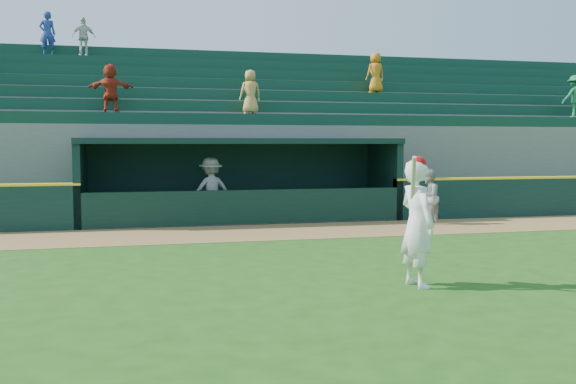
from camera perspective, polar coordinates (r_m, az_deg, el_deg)
name	(u,v)px	position (r m, az deg, el deg)	size (l,w,h in m)	color
ground	(308,268)	(12.00, 1.80, -6.77)	(120.00, 120.00, 0.00)	#204C13
warning_track	(258,232)	(16.71, -2.66, -3.60)	(40.00, 3.00, 0.01)	olive
dugout_player_front	(429,197)	(18.77, 12.39, -0.42)	(0.77, 0.60, 1.58)	#9A9A95
dugout_player_inside	(211,190)	(18.83, -6.86, 0.17)	(1.23, 0.71, 1.90)	#9D9D98
dugout	(239,175)	(19.63, -4.38, 1.54)	(9.40, 2.80, 2.46)	slate
stands	(219,141)	(24.12, -6.13, 4.49)	(34.50, 6.25, 7.08)	slate
batter_at_plate	(417,222)	(10.53, 11.40, -2.62)	(0.61, 0.88, 2.13)	white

